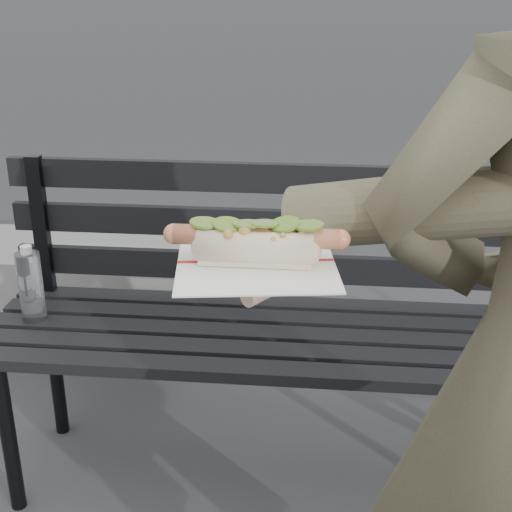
{
  "coord_description": "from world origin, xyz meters",
  "views": [
    {
      "loc": [
        0.05,
        -0.8,
        1.36
      ],
      "look_at": [
        -0.03,
        -0.0,
        1.03
      ],
      "focal_mm": 50.0,
      "sensor_mm": 36.0,
      "label": 1
    }
  ],
  "objects": [
    {
      "name": "held_hotdog",
      "position": [
        0.17,
        0.07,
        1.07
      ],
      "size": [
        0.64,
        0.32,
        0.2
      ],
      "color": "#47452F"
    },
    {
      "name": "concrete_block",
      "position": [
        -0.99,
        1.58,
        0.2
      ],
      "size": [
        1.2,
        0.4,
        0.4
      ],
      "primitive_type": "cube",
      "color": "slate",
      "rests_on": "ground"
    },
    {
      "name": "park_bench",
      "position": [
        -0.09,
        0.91,
        0.52
      ],
      "size": [
        1.5,
        0.44,
        0.88
      ],
      "color": "black",
      "rests_on": "ground"
    }
  ]
}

